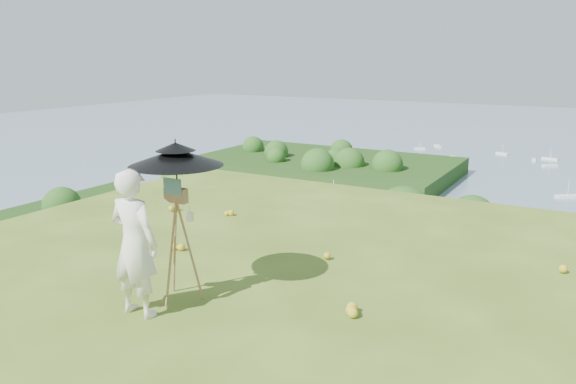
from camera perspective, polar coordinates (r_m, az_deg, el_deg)
The scene contains 11 objects.
ground at distance 6.82m, azimuth 1.00°, elevation -13.18°, with size 14.00×14.00×0.00m, color #445F1B.
shoreline_tier at distance 89.39m, azimuth 25.44°, elevation -13.72°, with size 170.00×28.00×8.00m, color slate.
peninsula at distance 181.14m, azimuth 3.75°, elevation 3.40°, with size 90.00×60.00×12.00m, color #183D10, non-canonical shape.
slope_trees at distance 44.30m, azimuth 23.74°, elevation -11.68°, with size 110.00×50.00×6.00m, color #1A5519, non-canonical shape.
harbor_town at distance 86.75m, azimuth 25.88°, elevation -9.88°, with size 110.00×22.00×5.00m, color silver, non-canonical shape.
moored_boats at distance 171.05m, azimuth 23.82°, elevation 0.05°, with size 140.00×140.00×0.70m, color white, non-canonical shape.
wildflowers at distance 6.99m, azimuth 2.01°, elevation -11.93°, with size 10.00×10.50×0.12m, color gold, non-canonical shape.
painter at distance 6.95m, azimuth -15.34°, elevation -5.06°, with size 0.66×0.44×1.82m, color white.
field_easel at distance 7.28m, azimuth -11.10°, elevation -4.79°, with size 0.61×0.61×1.62m, color #A96C46, non-canonical shape.
sun_umbrella at distance 7.07m, azimuth -11.26°, elevation 2.25°, with size 1.17×1.17×0.76m, color black, non-canonical shape.
painter_cap at distance 6.73m, azimuth -15.79°, elevation 1.87°, with size 0.19×0.22×0.10m, color #D37386, non-canonical shape.
Camera 1 is at (2.92, -5.34, 3.08)m, focal length 35.00 mm.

